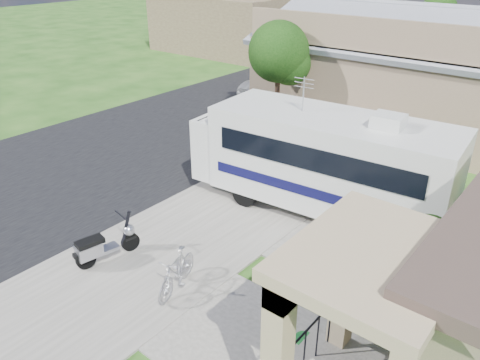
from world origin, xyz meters
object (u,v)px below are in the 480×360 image
Objects in this scene: scooter at (103,245)px; bicycle at (177,274)px; van at (340,62)px; shrub at (426,269)px; motorhome at (321,159)px; garden_hose at (304,342)px; pickup_truck at (287,84)px.

bicycle is (2.18, 0.37, -0.01)m from scooter.
shrub is at bearing -67.65° from van.
motorhome reaches higher than van.
van reaches higher than scooter.
scooter is at bearing -87.57° from van.
scooter is at bearing -171.81° from garden_hose.
bicycle is at bearing -81.64° from van.
garden_hose is at bearing -66.84° from motorhome.
shrub is at bearing 134.65° from pickup_truck.
motorhome is 4.54× the size of scooter.
bicycle is 3.15m from garden_hose.
scooter is at bearing -120.71° from motorhome.
van is at bearing -86.97° from pickup_truck.
van is at bearing 111.28° from motorhome.
motorhome reaches higher than pickup_truck.
pickup_truck is at bearing 133.59° from shrub.
pickup_truck is (-11.10, 11.67, -0.49)m from shrub.
pickup_truck is at bearing -98.20° from van.
van reaches higher than garden_hose.
pickup_truck is at bearing 123.73° from motorhome.
van is (-11.31, 17.75, -0.42)m from shrub.
bicycle is at bearing -100.68° from motorhome.
van is at bearing 91.30° from bicycle.
motorhome is at bearing 117.87° from garden_hose.
bicycle is (-4.51, -2.56, -0.77)m from shrub.
motorhome is 19.92× the size of garden_hose.
shrub is 0.43× the size of van.
garden_hose is at bearing -73.72° from van.
motorhome is at bearing -74.19° from van.
motorhome is 6.33m from scooter.
pickup_truck reaches higher than scooter.
shrub reaches higher than van.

